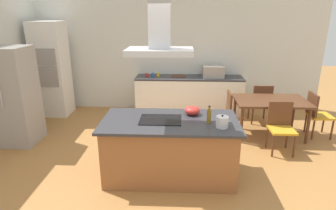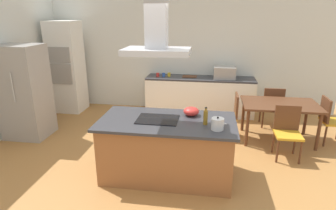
# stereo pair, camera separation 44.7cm
# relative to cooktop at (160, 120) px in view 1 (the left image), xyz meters

# --- Properties ---
(ground) EXTENTS (16.00, 16.00, 0.00)m
(ground) POSITION_rel_cooktop_xyz_m (0.14, 1.50, -0.91)
(ground) COLOR #AD753D
(wall_back) EXTENTS (7.20, 0.10, 2.70)m
(wall_back) POSITION_rel_cooktop_xyz_m (0.14, 3.25, 0.44)
(wall_back) COLOR silver
(wall_back) RESTS_ON ground
(kitchen_island) EXTENTS (1.99, 1.04, 0.90)m
(kitchen_island) POSITION_rel_cooktop_xyz_m (0.14, 0.00, -0.45)
(kitchen_island) COLOR #995B33
(kitchen_island) RESTS_ON ground
(cooktop) EXTENTS (0.60, 0.44, 0.01)m
(cooktop) POSITION_rel_cooktop_xyz_m (0.00, 0.00, 0.00)
(cooktop) COLOR black
(cooktop) RESTS_ON kitchen_island
(tea_kettle) EXTENTS (0.22, 0.17, 0.19)m
(tea_kettle) POSITION_rel_cooktop_xyz_m (0.86, -0.23, 0.07)
(tea_kettle) COLOR silver
(tea_kettle) RESTS_ON kitchen_island
(olive_oil_bottle) EXTENTS (0.06, 0.06, 0.25)m
(olive_oil_bottle) POSITION_rel_cooktop_xyz_m (0.69, -0.08, 0.10)
(olive_oil_bottle) COLOR olive
(olive_oil_bottle) RESTS_ON kitchen_island
(mixing_bowl) EXTENTS (0.24, 0.24, 0.13)m
(mixing_bowl) POSITION_rel_cooktop_xyz_m (0.47, 0.26, 0.06)
(mixing_bowl) COLOR red
(mixing_bowl) RESTS_ON kitchen_island
(back_counter) EXTENTS (2.58, 0.62, 0.90)m
(back_counter) POSITION_rel_cooktop_xyz_m (0.50, 2.88, -0.46)
(back_counter) COLOR white
(back_counter) RESTS_ON ground
(countertop_microwave) EXTENTS (0.50, 0.38, 0.28)m
(countertop_microwave) POSITION_rel_cooktop_xyz_m (1.06, 2.88, 0.13)
(countertop_microwave) COLOR #9E9993
(countertop_microwave) RESTS_ON back_counter
(coffee_mug_red) EXTENTS (0.08, 0.08, 0.09)m
(coffee_mug_red) POSITION_rel_cooktop_xyz_m (-0.53, 2.83, 0.04)
(coffee_mug_red) COLOR red
(coffee_mug_red) RESTS_ON back_counter
(coffee_mug_blue) EXTENTS (0.08, 0.08, 0.09)m
(coffee_mug_blue) POSITION_rel_cooktop_xyz_m (-0.39, 2.85, 0.04)
(coffee_mug_blue) COLOR #2D56B2
(coffee_mug_blue) RESTS_ON back_counter
(coffee_mug_yellow) EXTENTS (0.08, 0.08, 0.09)m
(coffee_mug_yellow) POSITION_rel_cooktop_xyz_m (-0.26, 2.90, 0.04)
(coffee_mug_yellow) COLOR gold
(coffee_mug_yellow) RESTS_ON back_counter
(cutting_board) EXTENTS (0.34, 0.24, 0.02)m
(cutting_board) POSITION_rel_cooktop_xyz_m (0.24, 2.93, 0.00)
(cutting_board) COLOR #59331E
(cutting_board) RESTS_ON back_counter
(wall_oven_stack) EXTENTS (0.70, 0.66, 2.20)m
(wall_oven_stack) POSITION_rel_cooktop_xyz_m (-2.76, 2.65, 0.20)
(wall_oven_stack) COLOR white
(wall_oven_stack) RESTS_ON ground
(refrigerator) EXTENTS (0.80, 0.73, 1.82)m
(refrigerator) POSITION_rel_cooktop_xyz_m (-2.84, 1.05, 0.00)
(refrigerator) COLOR #9E9993
(refrigerator) RESTS_ON ground
(dining_table) EXTENTS (1.40, 0.90, 0.75)m
(dining_table) POSITION_rel_cooktop_xyz_m (2.07, 1.57, -0.24)
(dining_table) COLOR #59331E
(dining_table) RESTS_ON ground
(chair_facing_island) EXTENTS (0.42, 0.42, 0.89)m
(chair_facing_island) POSITION_rel_cooktop_xyz_m (2.07, 0.91, -0.40)
(chair_facing_island) COLOR gold
(chair_facing_island) RESTS_ON ground
(chair_facing_back_wall) EXTENTS (0.42, 0.42, 0.89)m
(chair_facing_back_wall) POSITION_rel_cooktop_xyz_m (2.07, 2.24, -0.40)
(chair_facing_back_wall) COLOR gold
(chair_facing_back_wall) RESTS_ON ground
(chair_at_left_end) EXTENTS (0.42, 0.42, 0.89)m
(chair_at_left_end) POSITION_rel_cooktop_xyz_m (1.16, 1.57, -0.40)
(chair_at_left_end) COLOR gold
(chair_at_left_end) RESTS_ON ground
(chair_at_right_end) EXTENTS (0.42, 0.42, 0.89)m
(chair_at_right_end) POSITION_rel_cooktop_xyz_m (2.99, 1.57, -0.40)
(chair_at_right_end) COLOR gold
(chair_at_right_end) RESTS_ON ground
(range_hood) EXTENTS (0.90, 0.55, 0.78)m
(range_hood) POSITION_rel_cooktop_xyz_m (0.00, 0.00, 1.20)
(range_hood) COLOR #ADADB2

